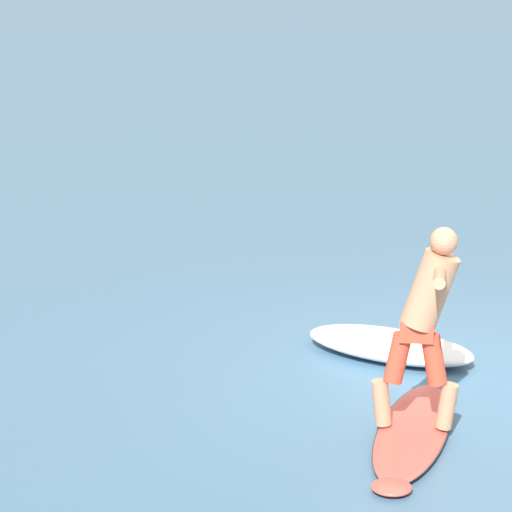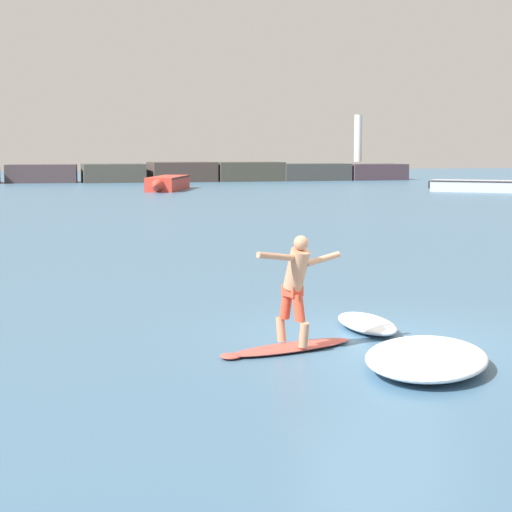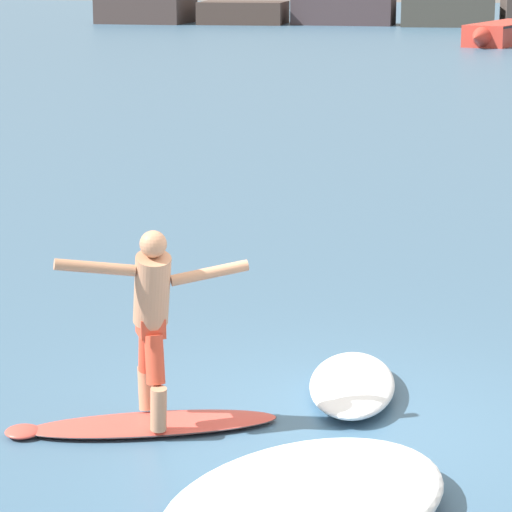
{
  "view_description": "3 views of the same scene",
  "coord_description": "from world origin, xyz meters",
  "px_view_note": "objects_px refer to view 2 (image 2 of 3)",
  "views": [
    {
      "loc": [
        -9.42,
        -4.25,
        3.82
      ],
      "look_at": [
        -1.04,
        1.53,
        1.1
      ],
      "focal_mm": 85.0,
      "sensor_mm": 36.0,
      "label": 1
    },
    {
      "loc": [
        -4.6,
        -12.03,
        2.93
      ],
      "look_at": [
        -1.74,
        0.86,
        1.25
      ],
      "focal_mm": 60.0,
      "sensor_mm": 36.0,
      "label": 2
    },
    {
      "loc": [
        1.01,
        -9.19,
        3.72
      ],
      "look_at": [
        -0.91,
        1.5,
        1.05
      ],
      "focal_mm": 85.0,
      "sensor_mm": 36.0,
      "label": 3
    }
  ],
  "objects_px": {
    "surfboard": "(290,347)",
    "surfer": "(296,281)",
    "small_boat_offshore": "(167,183)",
    "fishing_boat_near_jetty": "(477,186)"
  },
  "relations": [
    {
      "from": "surfboard",
      "to": "fishing_boat_near_jetty",
      "type": "height_order",
      "value": "fishing_boat_near_jetty"
    },
    {
      "from": "fishing_boat_near_jetty",
      "to": "small_boat_offshore",
      "type": "xyz_separation_m",
      "value": [
        -19.82,
        6.81,
        0.08
      ]
    },
    {
      "from": "surfboard",
      "to": "surfer",
      "type": "xyz_separation_m",
      "value": [
        0.07,
        -0.05,
        0.98
      ]
    },
    {
      "from": "surfer",
      "to": "small_boat_offshore",
      "type": "bearing_deg",
      "value": 85.6
    },
    {
      "from": "surfboard",
      "to": "surfer",
      "type": "bearing_deg",
      "value": -36.68
    },
    {
      "from": "surfboard",
      "to": "fishing_boat_near_jetty",
      "type": "distance_m",
      "value": 46.84
    },
    {
      "from": "surfer",
      "to": "surfboard",
      "type": "bearing_deg",
      "value": 143.32
    },
    {
      "from": "surfboard",
      "to": "small_boat_offshore",
      "type": "bearing_deg",
      "value": 85.51
    },
    {
      "from": "surfer",
      "to": "small_boat_offshore",
      "type": "height_order",
      "value": "surfer"
    },
    {
      "from": "fishing_boat_near_jetty",
      "to": "small_boat_offshore",
      "type": "height_order",
      "value": "small_boat_offshore"
    }
  ]
}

